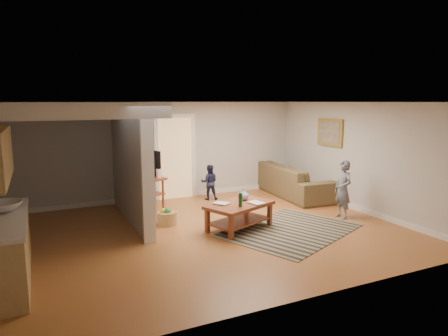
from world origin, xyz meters
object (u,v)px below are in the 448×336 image
(sofa, at_px, (293,195))
(toddler, at_px, (209,199))
(speaker_left, at_px, (148,200))
(child, at_px, (342,218))
(tv_console, at_px, (143,178))
(speaker_right, at_px, (128,185))
(coffee_table, at_px, (240,209))
(toy_basket, at_px, (167,217))

(sofa, distance_m, toddler, 2.32)
(speaker_left, height_order, child, speaker_left)
(speaker_left, distance_m, toddler, 2.31)
(toddler, bearing_deg, sofa, -170.03)
(tv_console, relative_size, speaker_right, 1.35)
(coffee_table, distance_m, speaker_left, 1.99)
(sofa, bearing_deg, speaker_left, 103.80)
(child, bearing_deg, coffee_table, -94.16)
(tv_console, bearing_deg, toy_basket, -105.77)
(child, bearing_deg, toddler, -141.66)
(coffee_table, xyz_separation_m, speaker_left, (-1.52, 1.27, 0.06))
(coffee_table, distance_m, child, 2.42)
(toy_basket, height_order, child, child)
(speaker_right, bearing_deg, toddler, 8.87)
(tv_console, distance_m, speaker_right, 0.61)
(tv_console, bearing_deg, speaker_right, 96.67)
(toy_basket, bearing_deg, coffee_table, -35.27)
(coffee_table, relative_size, toy_basket, 3.73)
(speaker_left, distance_m, child, 4.21)
(sofa, bearing_deg, coffee_table, 130.83)
(sofa, relative_size, toy_basket, 6.88)
(speaker_left, bearing_deg, coffee_table, -32.19)
(coffee_table, xyz_separation_m, tv_console, (-1.37, 2.27, 0.33))
(toy_basket, bearing_deg, speaker_left, 125.98)
(child, xyz_separation_m, toddler, (-1.97, 2.75, 0.00))
(coffee_table, relative_size, toddler, 1.67)
(child, bearing_deg, tv_console, -121.67)
(coffee_table, bearing_deg, sofa, 36.74)
(tv_console, bearing_deg, coffee_table, -80.14)
(tv_console, relative_size, toddler, 1.51)
(coffee_table, distance_m, toddler, 2.53)
(sofa, relative_size, child, 2.22)
(sofa, bearing_deg, toy_basket, 110.03)
(speaker_left, bearing_deg, toy_basket, -46.37)
(speaker_left, xyz_separation_m, toy_basket, (0.29, -0.40, -0.31))
(tv_console, height_order, speaker_right, tv_console)
(tv_console, relative_size, child, 1.09)
(tv_console, distance_m, speaker_left, 1.05)
(speaker_left, xyz_separation_m, toddler, (1.92, 1.19, -0.46))
(coffee_table, relative_size, speaker_left, 1.65)
(speaker_right, bearing_deg, tv_console, -44.56)
(speaker_left, xyz_separation_m, speaker_right, (-0.11, 1.50, 0.05))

